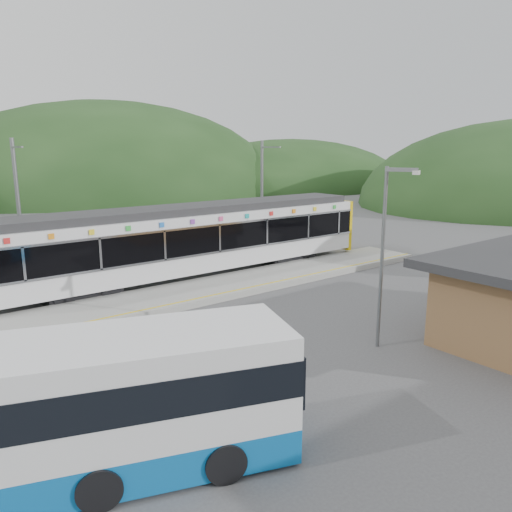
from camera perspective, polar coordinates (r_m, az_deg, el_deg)
ground at (r=20.91m, az=0.41°, el=-6.04°), size 120.00×120.00×0.00m
hills at (r=28.65m, az=3.53°, el=-1.00°), size 146.00×149.00×26.00m
platform at (r=23.43m, az=-4.63°, el=-3.67°), size 26.00×3.20×0.30m
yellow_line at (r=22.35m, az=-2.79°, el=-4.02°), size 26.00×0.10×0.01m
train at (r=25.53m, az=-6.94°, el=2.02°), size 20.44×3.01×3.74m
catenary_mast_west at (r=24.86m, az=-25.42°, el=4.35°), size 0.18×1.80×7.00m
catenary_mast_east at (r=31.05m, az=0.72°, el=6.88°), size 0.18×1.80×7.00m
bus at (r=11.07m, az=-24.75°, el=-16.85°), size 10.79×5.79×2.88m
lamp_post at (r=16.57m, az=14.63°, el=1.49°), size 0.52×1.12×6.01m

